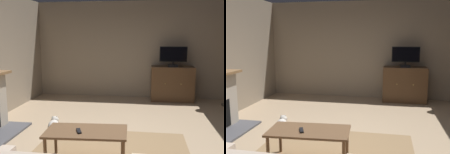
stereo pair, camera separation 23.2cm
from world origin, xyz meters
TOP-DOWN VIEW (x-y plane):
  - ground_plane at (0.00, 0.00)m, footprint 6.19×7.28m
  - wall_back at (0.00, 3.39)m, footprint 6.19×0.10m
  - tv_cabinet at (1.12, 3.04)m, footprint 1.15×0.55m
  - television at (1.12, 2.99)m, footprint 0.72×0.20m
  - coffee_table at (-0.39, -0.68)m, footprint 1.15×0.63m
  - tv_remote at (-0.48, -0.74)m, footprint 0.11×0.18m
  - cat at (-1.31, 0.44)m, footprint 0.29×0.71m

SIDE VIEW (x-z plane):
  - ground_plane at x=0.00m, z-range -0.04..0.00m
  - cat at x=-1.31m, z-range 0.00..0.22m
  - coffee_table at x=-0.39m, z-range 0.19..0.66m
  - tv_cabinet at x=1.12m, z-range -0.02..0.93m
  - tv_remote at x=-0.48m, z-range 0.48..0.50m
  - television at x=1.12m, z-range 0.97..1.52m
  - wall_back at x=0.00m, z-range 0.00..2.77m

